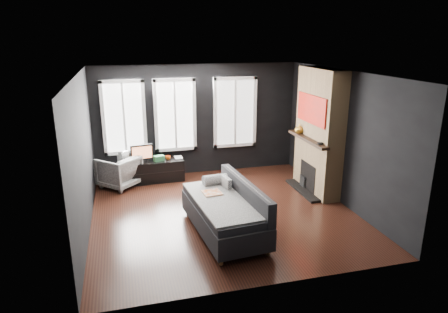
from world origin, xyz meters
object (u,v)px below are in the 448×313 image
object	(u,v)px
media_console	(152,171)
book	(174,153)
monitor	(142,152)
mantel_vase	(299,129)
sofa	(224,209)
armchair	(119,170)
mug	(168,157)

from	to	relation	value
media_console	book	world-z (taller)	book
monitor	mantel_vase	world-z (taller)	mantel_vase
media_console	mantel_vase	size ratio (longest dim) A/B	6.96
media_console	book	bearing A→B (deg)	7.04
sofa	mantel_vase	distance (m)	3.06
media_console	mantel_vase	xyz separation A→B (m)	(3.25, -1.05, 1.08)
armchair	monitor	world-z (taller)	monitor
mug	media_console	bearing A→B (deg)	-179.50
sofa	media_console	bearing A→B (deg)	103.34
sofa	mantel_vase	world-z (taller)	mantel_vase
armchair	mug	world-z (taller)	armchair
monitor	mantel_vase	bearing A→B (deg)	-25.21
armchair	mug	xyz separation A→B (m)	(1.15, 0.15, 0.17)
armchair	media_console	xyz separation A→B (m)	(0.75, 0.15, -0.14)
armchair	book	world-z (taller)	armchair
armchair	monitor	bearing A→B (deg)	146.52
monitor	mantel_vase	xyz separation A→B (m)	(3.46, -1.01, 0.58)
media_console	mug	size ratio (longest dim) A/B	12.09
sofa	mug	distance (m)	3.00
armchair	media_console	bearing A→B (deg)	146.41
book	mug	bearing A→B (deg)	-151.47
mug	book	size ratio (longest dim) A/B	0.49
armchair	media_console	size ratio (longest dim) A/B	0.54
media_console	book	size ratio (longest dim) A/B	5.94
book	mantel_vase	size ratio (longest dim) A/B	1.17
media_console	sofa	bearing A→B (deg)	-73.67
armchair	media_console	distance (m)	0.78
sofa	media_console	world-z (taller)	sofa
monitor	sofa	bearing A→B (deg)	-76.26
sofa	mug	xyz separation A→B (m)	(-0.60, 2.94, 0.11)
sofa	mug	world-z (taller)	sofa
armchair	mantel_vase	distance (m)	4.20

